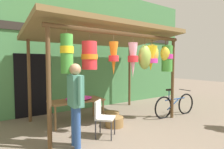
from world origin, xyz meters
The scene contains 10 objects.
ground_plane centered at (0.00, 0.00, 0.00)m, with size 30.00×30.00×0.00m, color #756656.
shop_facade centered at (-0.01, 2.79, 2.26)m, with size 11.27×0.29×4.53m.
market_stall_canopy centered at (0.36, 0.80, 2.28)m, with size 4.24×2.58×2.72m.
display_table centered at (-0.57, 1.27, 0.60)m, with size 1.49×0.70×0.67m.
flower_heap_on_table centered at (-0.51, 1.20, 0.72)m, with size 0.77×0.54×0.11m.
folding_chair centered at (-0.46, 0.04, 0.50)m, with size 0.57×0.57×0.84m.
wicker_basket_by_table centered at (0.46, 1.04, 0.10)m, with size 0.48×0.48×0.21m, color olive.
wicker_basket_spare centered at (0.16, 0.44, 0.13)m, with size 0.49×0.49×0.25m, color olive.
parked_bicycle centered at (2.34, 0.14, 0.35)m, with size 1.75×0.44×0.92m.
customer_foreground centered at (-1.17, -0.11, 1.00)m, with size 0.24×0.59×1.69m.
Camera 1 is at (-2.58, -3.49, 1.70)m, focal length 29.08 mm.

